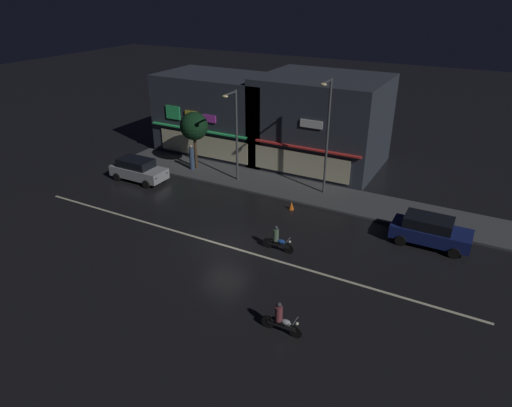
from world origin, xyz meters
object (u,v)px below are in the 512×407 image
parked_car_trailing (430,231)px  traffic_cone (291,206)px  streetlamp_west (235,129)px  streetlamp_mid (327,129)px  motorcycle_following (277,240)px  motorcycle_lead (281,320)px  parked_car_near_kerb (138,169)px  pedestrian_on_sidewalk (192,158)px

parked_car_trailing → traffic_cone: parked_car_trailing is taller
streetlamp_west → traffic_cone: size_ratio=12.13×
streetlamp_mid → motorcycle_following: (0.41, -8.06, -4.12)m
motorcycle_following → traffic_cone: motorcycle_following is taller
traffic_cone → motorcycle_lead: bearing=-67.8°
streetlamp_mid → parked_car_near_kerb: (-13.11, -4.07, -3.88)m
streetlamp_west → parked_car_trailing: size_ratio=1.55×
streetlamp_west → streetlamp_mid: size_ratio=0.84×
streetlamp_mid → motorcycle_lead: (3.42, -13.91, -4.12)m
motorcycle_lead → motorcycle_following: 6.57m
parked_car_near_kerb → motorcycle_lead: 19.24m
motorcycle_lead → pedestrian_on_sidewalk: bearing=-35.3°
streetlamp_mid → motorcycle_lead: size_ratio=4.16×
parked_car_near_kerb → motorcycle_lead: (16.53, -9.84, -0.24)m
parked_car_near_kerb → parked_car_trailing: size_ratio=1.00×
parked_car_near_kerb → traffic_cone: parked_car_near_kerb is taller
streetlamp_west → motorcycle_lead: 16.73m
pedestrian_on_sidewalk → parked_car_near_kerb: (-2.38, -3.51, -0.20)m
motorcycle_following → motorcycle_lead: bearing=-68.8°
pedestrian_on_sidewalk → parked_car_near_kerb: size_ratio=0.46×
parked_car_near_kerb → streetlamp_west: bearing=25.7°
parked_car_near_kerb → parked_car_trailing: (20.79, 0.70, 0.00)m
streetlamp_mid → parked_car_trailing: streetlamp_mid is taller
streetlamp_west → parked_car_near_kerb: 8.00m
pedestrian_on_sidewalk → parked_car_trailing: size_ratio=0.46×
motorcycle_following → traffic_cone: 5.20m
streetlamp_west → motorcycle_following: (6.93, -7.16, -3.47)m
pedestrian_on_sidewalk → parked_car_near_kerb: 4.25m
streetlamp_west → parked_car_near_kerb: bearing=-154.3°
parked_car_near_kerb → motorcycle_lead: bearing=-30.8°
streetlamp_west → traffic_cone: (5.52, -2.17, -3.83)m
streetlamp_west → parked_car_near_kerb: streetlamp_west is taller
pedestrian_on_sidewalk → parked_car_trailing: bearing=-117.3°
parked_car_near_kerb → motorcycle_following: parked_car_near_kerb is taller
streetlamp_west → parked_car_trailing: streetlamp_west is taller
parked_car_trailing → pedestrian_on_sidewalk: bearing=-8.7°
motorcycle_lead → motorcycle_following: (-3.01, 5.84, 0.00)m
parked_car_trailing → motorcycle_following: size_ratio=2.26×
streetlamp_west → parked_car_near_kerb: (-6.60, -3.17, -3.24)m
streetlamp_mid → parked_car_near_kerb: 14.27m
parked_car_trailing → motorcycle_lead: (-4.26, -10.54, -0.24)m
pedestrian_on_sidewalk → motorcycle_lead: pedestrian_on_sidewalk is taller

